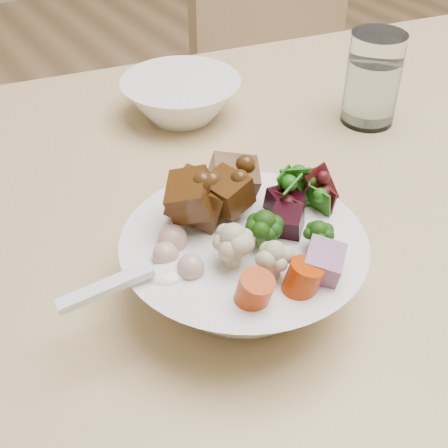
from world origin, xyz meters
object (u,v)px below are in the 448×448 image
at_px(food_bowl, 244,262).
at_px(chair_far, 306,72).
at_px(side_bowl, 181,99).
at_px(water_glass, 372,83).

bearing_deg(food_bowl, chair_far, 46.74).
relative_size(food_bowl, side_bowl, 1.37).
xyz_separation_m(food_bowl, side_bowl, (0.12, 0.31, -0.01)).
height_order(food_bowl, side_bowl, food_bowl).
bearing_deg(chair_far, food_bowl, -135.63).
bearing_deg(chair_far, water_glass, -124.89).
bearing_deg(food_bowl, water_glass, 29.07).
distance_m(food_bowl, water_glass, 0.36).
height_order(chair_far, side_bowl, chair_far).
height_order(water_glass, side_bowl, water_glass).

